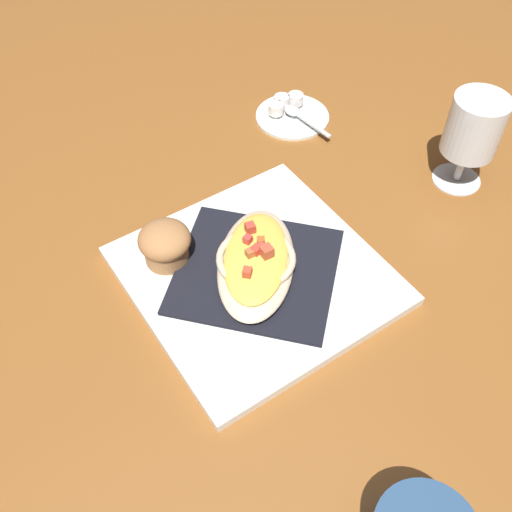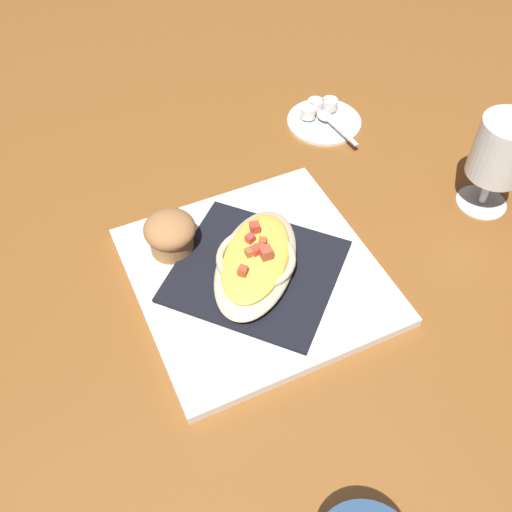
% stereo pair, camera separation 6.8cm
% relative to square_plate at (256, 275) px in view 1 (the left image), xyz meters
% --- Properties ---
extents(ground_plane, '(2.60, 2.60, 0.00)m').
position_rel_square_plate_xyz_m(ground_plane, '(0.00, 0.00, -0.01)').
color(ground_plane, brown).
extents(square_plate, '(0.30, 0.30, 0.01)m').
position_rel_square_plate_xyz_m(square_plate, '(0.00, 0.00, 0.00)').
color(square_plate, white).
rests_on(square_plate, ground_plane).
extents(folded_napkin, '(0.25, 0.25, 0.01)m').
position_rel_square_plate_xyz_m(folded_napkin, '(0.00, 0.00, 0.01)').
color(folded_napkin, black).
rests_on(folded_napkin, square_plate).
extents(gratin_dish, '(0.17, 0.19, 0.04)m').
position_rel_square_plate_xyz_m(gratin_dish, '(-0.00, -0.00, 0.03)').
color(gratin_dish, beige).
rests_on(gratin_dish, folded_napkin).
extents(muffin, '(0.06, 0.06, 0.05)m').
position_rel_square_plate_xyz_m(muffin, '(0.08, -0.07, 0.03)').
color(muffin, '#A87243').
rests_on(muffin, square_plate).
extents(stemmed_glass, '(0.07, 0.07, 0.13)m').
position_rel_square_plate_xyz_m(stemmed_glass, '(-0.33, -0.01, 0.08)').
color(stemmed_glass, white).
rests_on(stemmed_glass, ground_plane).
extents(creamer_saucer, '(0.11, 0.11, 0.01)m').
position_rel_square_plate_xyz_m(creamer_saucer, '(-0.21, -0.25, -0.00)').
color(creamer_saucer, white).
rests_on(creamer_saucer, ground_plane).
extents(spoon, '(0.03, 0.10, 0.01)m').
position_rel_square_plate_xyz_m(spoon, '(-0.21, -0.24, 0.01)').
color(spoon, silver).
rests_on(spoon, creamer_saucer).
extents(creamer_cup_0, '(0.02, 0.02, 0.02)m').
position_rel_square_plate_xyz_m(creamer_cup_0, '(-0.22, -0.27, 0.01)').
color(creamer_cup_0, silver).
rests_on(creamer_cup_0, creamer_saucer).
extents(creamer_cup_1, '(0.02, 0.02, 0.02)m').
position_rel_square_plate_xyz_m(creamer_cup_1, '(-0.20, -0.27, 0.01)').
color(creamer_cup_1, white).
rests_on(creamer_cup_1, creamer_saucer).
extents(creamer_cup_2, '(0.02, 0.02, 0.02)m').
position_rel_square_plate_xyz_m(creamer_cup_2, '(-0.18, -0.26, 0.01)').
color(creamer_cup_2, white).
rests_on(creamer_cup_2, creamer_saucer).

